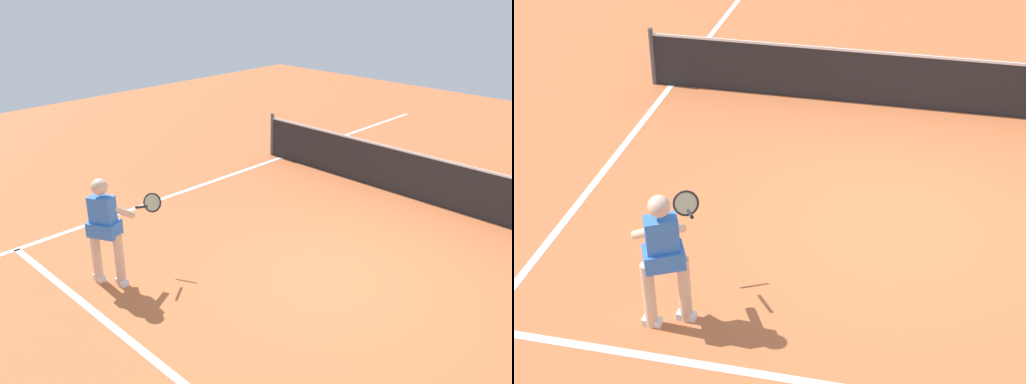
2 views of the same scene
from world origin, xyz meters
TOP-DOWN VIEW (x-y plane):
  - ground_plane at (0.00, 0.00)m, footprint 25.52×25.52m
  - sideline_left_marking at (-4.03, 0.00)m, footprint 0.10×17.63m
  - court_net at (0.00, 3.23)m, footprint 8.73×0.08m
  - tennis_player at (-2.16, -2.36)m, footprint 0.68×1.13m

SIDE VIEW (x-z plane):
  - ground_plane at x=0.00m, z-range 0.00..0.00m
  - sideline_left_marking at x=-4.03m, z-range 0.00..0.01m
  - court_net at x=0.00m, z-range -0.03..0.95m
  - tennis_player at x=-2.16m, z-range 0.07..1.62m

